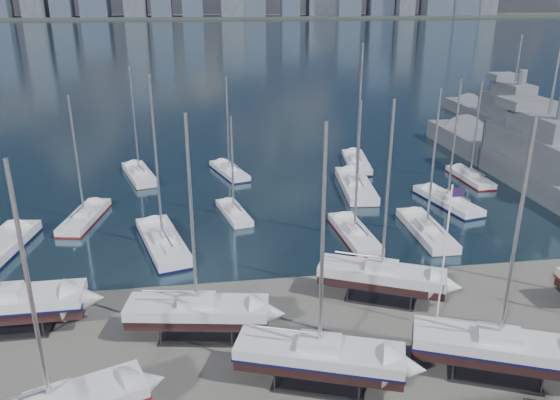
{
  "coord_description": "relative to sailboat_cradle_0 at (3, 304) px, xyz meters",
  "views": [
    {
      "loc": [
        -9.36,
        -40.41,
        22.41
      ],
      "look_at": [
        -2.5,
        8.0,
        4.04
      ],
      "focal_mm": 35.0,
      "sensor_mm": 36.0,
      "label": 1
    }
  ],
  "objects": [
    {
      "name": "ground",
      "position": [
        23.93,
        -5.11,
        -2.16
      ],
      "size": [
        1400.0,
        1400.0,
        0.0
      ],
      "primitive_type": "plane",
      "color": "#605E59",
      "rests_on": "ground"
    },
    {
      "name": "water",
      "position": [
        23.93,
        304.89,
        -2.31
      ],
      "size": [
        1400.0,
        600.0,
        0.4
      ],
      "primitive_type": "cube",
      "color": "#192F3B",
      "rests_on": "ground"
    },
    {
      "name": "far_shore",
      "position": [
        23.93,
        564.89,
        -1.06
      ],
      "size": [
        1400.0,
        80.0,
        2.2
      ],
      "primitive_type": "cube",
      "color": "#2D332D",
      "rests_on": "ground"
    },
    {
      "name": "sailboat_cradle_0",
      "position": [
        0.0,
        0.0,
        0.0
      ],
      "size": [
        11.15,
        3.28,
        17.8
      ],
      "rotation": [
        0.0,
        0.0,
        0.02
      ],
      "color": "#2D2D33",
      "rests_on": "ground"
    },
    {
      "name": "sailboat_cradle_2",
      "position": [
        13.5,
        -2.69,
        -0.1
      ],
      "size": [
        10.0,
        4.25,
        15.82
      ],
      "rotation": [
        0.0,
        0.0,
        -0.16
      ],
      "color": "#2D2D33",
      "rests_on": "ground"
    },
    {
      "name": "sailboat_cradle_3",
      "position": [
        20.74,
        -8.76,
        -0.07
      ],
      "size": [
        10.54,
        6.07,
        16.41
      ],
      "rotation": [
        0.0,
        0.0,
        -0.34
      ],
      "color": "#2D2D33",
      "rests_on": "ground"
    },
    {
      "name": "sailboat_cradle_4",
      "position": [
        27.6,
        0.43,
        -0.1
      ],
      "size": [
        9.89,
        6.46,
        15.76
      ],
      "rotation": [
        0.0,
        0.0,
        -0.43
      ],
      "color": "#2D2D33",
      "rests_on": "ground"
    },
    {
      "name": "sailboat_cradle_5",
      "position": [
        31.78,
        -9.52,
        -0.07
      ],
      "size": [
        10.58,
        6.56,
        16.53
      ],
      "rotation": [
        0.0,
        0.0,
        -0.39
      ],
      "color": "#2D2D33",
      "rests_on": "ground"
    },
    {
      "name": "sailboat_moored_1",
      "position": [
        1.59,
        20.16,
        -1.86
      ],
      "size": [
        4.25,
        9.66,
        13.97
      ],
      "rotation": [
        0.0,
        0.0,
        1.39
      ],
      "color": "black",
      "rests_on": "water"
    },
    {
      "name": "sailboat_moored_2",
      "position": [
        5.9,
        34.26,
        -1.84
      ],
      "size": [
        5.58,
        10.31,
        15.0
      ],
      "rotation": [
        0.0,
        0.0,
        1.87
      ],
      "color": "black",
      "rests_on": "water"
    },
    {
      "name": "sailboat_moored_3",
      "position": [
        10.18,
        12.44,
        -1.85
      ],
      "size": [
        6.06,
        11.74,
        16.9
      ],
      "rotation": [
        0.0,
        0.0,
        1.84
      ],
      "color": "black",
      "rests_on": "water"
    },
    {
      "name": "sailboat_moored_4",
      "position": [
        17.31,
        19.32,
        -1.83
      ],
      "size": [
        3.73,
        7.88,
        11.47
      ],
      "rotation": [
        0.0,
        0.0,
        1.79
      ],
      "color": "black",
      "rests_on": "water"
    },
    {
      "name": "sailboat_moored_5",
      "position": [
        17.61,
        34.21,
        -1.86
      ],
      "size": [
        5.19,
        9.35,
        13.47
      ],
      "rotation": [
        0.0,
        0.0,
        1.89
      ],
      "color": "black",
      "rests_on": "water"
    },
    {
      "name": "sailboat_moored_6",
      "position": [
        28.7,
        12.03,
        -1.86
      ],
      "size": [
        3.28,
        9.64,
        14.18
      ],
      "rotation": [
        0.0,
        0.0,
        1.64
      ],
      "color": "black",
      "rests_on": "water"
    },
    {
      "name": "sailboat_moored_7",
      "position": [
        32.63,
        25.7,
        -1.84
      ],
      "size": [
        4.52,
        12.36,
        18.27
      ],
      "rotation": [
        0.0,
        0.0,
        1.48
      ],
      "color": "black",
      "rests_on": "water"
    },
    {
      "name": "sailboat_moored_8",
      "position": [
        35.48,
        35.63,
        -1.86
      ],
      "size": [
        4.27,
        10.74,
        15.63
      ],
      "rotation": [
        0.0,
        0.0,
        1.44
      ],
      "color": "black",
      "rests_on": "water"
    },
    {
      "name": "sailboat_moored_9",
      "position": [
        36.01,
        11.73,
        -1.84
      ],
      "size": [
        2.94,
        10.13,
        15.25
      ],
      "rotation": [
        0.0,
        0.0,
        1.56
      ],
      "color": "black",
      "rests_on": "water"
    },
    {
      "name": "sailboat_moored_10",
      "position": [
        41.64,
        19.34,
        -1.86
      ],
      "size": [
        4.8,
        10.3,
        14.85
      ],
      "rotation": [
        0.0,
        0.0,
        1.78
      ],
      "color": "black",
      "rests_on": "water"
    },
    {
      "name": "sailboat_moored_11",
      "position": [
        48.25,
        27.23,
        -1.86
      ],
      "size": [
        2.84,
        8.91,
        13.18
      ],
      "rotation": [
        0.0,
        0.0,
        1.61
      ],
      "color": "black",
      "rests_on": "water"
    },
    {
      "name": "naval_ship_east",
      "position": [
        56.17,
        24.97,
        -0.49
      ],
      "size": [
        8.66,
        51.24,
        18.6
      ],
      "rotation": [
        0.0,
        0.0,
        1.58
      ],
      "color": "slate",
      "rests_on": "water"
    },
    {
      "name": "naval_ship_west",
      "position": [
        67.96,
        52.84,
        -0.5
      ],
      "size": [
        7.73,
        41.57,
        17.73
      ],
      "rotation": [
        0.0,
        0.0,
        1.54
      ],
      "color": "slate",
      "rests_on": "water"
    },
    {
      "name": "flagpole",
      "position": [
        30.5,
        -3.84,
        4.01
      ],
      "size": [
        0.96,
        0.12,
        10.85
      ],
      "color": "white",
      "rests_on": "ground"
    }
  ]
}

